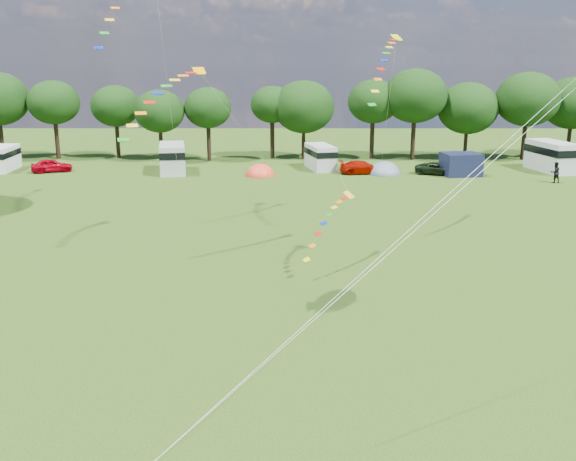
{
  "coord_description": "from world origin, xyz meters",
  "views": [
    {
      "loc": [
        0.05,
        -18.76,
        11.12
      ],
      "look_at": [
        0.0,
        8.0,
        4.0
      ],
      "focal_mm": 40.0,
      "sensor_mm": 36.0,
      "label": 1
    }
  ],
  "objects_px": {
    "tent_orange": "(260,175)",
    "car_c": "(362,167)",
    "walker_a": "(555,172)",
    "campervan_b": "(172,157)",
    "campervan_d": "(552,155)",
    "car_a": "(52,166)",
    "tent_greyblue": "(384,174)",
    "campervan_c": "(320,156)",
    "campervan_a": "(3,158)",
    "car_d": "(436,169)"
  },
  "relations": [
    {
      "from": "tent_orange",
      "to": "car_c",
      "type": "bearing_deg",
      "value": 6.06
    },
    {
      "from": "tent_orange",
      "to": "walker_a",
      "type": "bearing_deg",
      "value": -7.76
    },
    {
      "from": "car_c",
      "to": "campervan_b",
      "type": "distance_m",
      "value": 19.33
    },
    {
      "from": "campervan_d",
      "to": "walker_a",
      "type": "relative_size",
      "value": 3.37
    },
    {
      "from": "car_a",
      "to": "tent_greyblue",
      "type": "height_order",
      "value": "car_a"
    },
    {
      "from": "tent_greyblue",
      "to": "campervan_c",
      "type": "bearing_deg",
      "value": 153.9
    },
    {
      "from": "car_a",
      "to": "campervan_d",
      "type": "distance_m",
      "value": 51.41
    },
    {
      "from": "tent_greyblue",
      "to": "campervan_a",
      "type": "bearing_deg",
      "value": 176.85
    },
    {
      "from": "car_a",
      "to": "car_c",
      "type": "height_order",
      "value": "car_a"
    },
    {
      "from": "campervan_d",
      "to": "tent_greyblue",
      "type": "bearing_deg",
      "value": 85.27
    },
    {
      "from": "car_a",
      "to": "tent_greyblue",
      "type": "relative_size",
      "value": 1.12
    },
    {
      "from": "car_a",
      "to": "campervan_d",
      "type": "bearing_deg",
      "value": -111.47
    },
    {
      "from": "car_c",
      "to": "campervan_b",
      "type": "bearing_deg",
      "value": 83.38
    },
    {
      "from": "tent_orange",
      "to": "tent_greyblue",
      "type": "distance_m",
      "value": 12.5
    },
    {
      "from": "car_c",
      "to": "tent_orange",
      "type": "distance_m",
      "value": 10.31
    },
    {
      "from": "campervan_d",
      "to": "walker_a",
      "type": "distance_m",
      "value": 7.0
    },
    {
      "from": "campervan_a",
      "to": "campervan_b",
      "type": "relative_size",
      "value": 0.83
    },
    {
      "from": "tent_orange",
      "to": "walker_a",
      "type": "distance_m",
      "value": 27.98
    },
    {
      "from": "campervan_a",
      "to": "tent_greyblue",
      "type": "xyz_separation_m",
      "value": [
        39.37,
        -2.17,
        -1.32
      ]
    },
    {
      "from": "campervan_c",
      "to": "campervan_d",
      "type": "bearing_deg",
      "value": -106.3
    },
    {
      "from": "campervan_a",
      "to": "walker_a",
      "type": "xyz_separation_m",
      "value": [
        54.61,
        -6.92,
        -0.36
      ]
    },
    {
      "from": "walker_a",
      "to": "campervan_b",
      "type": "bearing_deg",
      "value": -20.81
    },
    {
      "from": "car_a",
      "to": "walker_a",
      "type": "relative_size",
      "value": 2.1
    },
    {
      "from": "campervan_a",
      "to": "walker_a",
      "type": "bearing_deg",
      "value": -100.96
    },
    {
      "from": "campervan_a",
      "to": "campervan_d",
      "type": "xyz_separation_m",
      "value": [
        56.82,
        -0.31,
        0.3
      ]
    },
    {
      "from": "campervan_a",
      "to": "campervan_c",
      "type": "distance_m",
      "value": 33.06
    },
    {
      "from": "car_c",
      "to": "campervan_c",
      "type": "xyz_separation_m",
      "value": [
        -4.09,
        2.99,
        0.7
      ]
    },
    {
      "from": "campervan_d",
      "to": "tent_orange",
      "type": "distance_m",
      "value": 30.09
    },
    {
      "from": "walker_a",
      "to": "campervan_c",
      "type": "bearing_deg",
      "value": -31.94
    },
    {
      "from": "tent_orange",
      "to": "campervan_a",
      "type": "bearing_deg",
      "value": 173.33
    },
    {
      "from": "car_d",
      "to": "tent_orange",
      "type": "xyz_separation_m",
      "value": [
        -17.65,
        -0.74,
        -0.57
      ]
    },
    {
      "from": "car_d",
      "to": "tent_orange",
      "type": "height_order",
      "value": "tent_orange"
    },
    {
      "from": "tent_greyblue",
      "to": "car_a",
      "type": "bearing_deg",
      "value": 178.2
    },
    {
      "from": "car_a",
      "to": "tent_greyblue",
      "type": "bearing_deg",
      "value": -114.15
    },
    {
      "from": "car_d",
      "to": "campervan_a",
      "type": "distance_m",
      "value": 44.63
    },
    {
      "from": "campervan_c",
      "to": "tent_greyblue",
      "type": "relative_size",
      "value": 1.5
    },
    {
      "from": "car_d",
      "to": "campervan_c",
      "type": "distance_m",
      "value": 12.0
    },
    {
      "from": "car_c",
      "to": "campervan_c",
      "type": "bearing_deg",
      "value": 49.83
    },
    {
      "from": "car_a",
      "to": "campervan_b",
      "type": "height_order",
      "value": "campervan_b"
    },
    {
      "from": "car_a",
      "to": "walker_a",
      "type": "height_order",
      "value": "walker_a"
    },
    {
      "from": "car_c",
      "to": "tent_greyblue",
      "type": "bearing_deg",
      "value": -96.71
    },
    {
      "from": "campervan_a",
      "to": "tent_greyblue",
      "type": "relative_size",
      "value": 1.42
    },
    {
      "from": "car_a",
      "to": "campervan_d",
      "type": "relative_size",
      "value": 0.62
    },
    {
      "from": "car_d",
      "to": "campervan_d",
      "type": "distance_m",
      "value": 12.48
    },
    {
      "from": "campervan_b",
      "to": "campervan_d",
      "type": "distance_m",
      "value": 38.97
    },
    {
      "from": "car_c",
      "to": "tent_orange",
      "type": "relative_size",
      "value": 1.35
    },
    {
      "from": "car_c",
      "to": "car_a",
      "type": "bearing_deg",
      "value": 84.27
    },
    {
      "from": "campervan_b",
      "to": "car_d",
      "type": "bearing_deg",
      "value": -102.98
    },
    {
      "from": "car_c",
      "to": "campervan_b",
      "type": "xyz_separation_m",
      "value": [
        -19.29,
        0.88,
        0.89
      ]
    },
    {
      "from": "campervan_a",
      "to": "tent_greyblue",
      "type": "distance_m",
      "value": 39.45
    }
  ]
}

